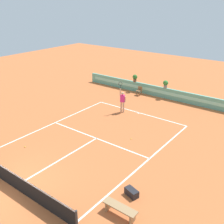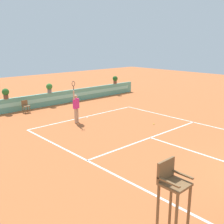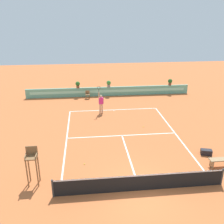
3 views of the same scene
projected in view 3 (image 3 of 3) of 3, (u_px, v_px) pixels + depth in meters
ground_plane at (123, 138)px, 18.78m from camera, size 60.00×60.00×0.00m
court_lines at (121, 134)px, 19.45m from camera, size 8.32×11.94×0.01m
net at (140, 182)px, 13.04m from camera, size 8.92×0.10×1.00m
back_wall_barrier at (109, 91)px, 28.23m from camera, size 18.00×0.21×1.00m
umpire_chair at (32, 161)px, 13.35m from camera, size 0.60×0.60×2.14m
ball_kid_chair at (88, 94)px, 27.32m from camera, size 0.44×0.44×0.85m
bench_courtside at (222, 161)px, 15.19m from camera, size 1.60×0.44×0.51m
gear_bag at (206, 152)px, 16.51m from camera, size 0.77×0.54×0.36m
tennis_player at (101, 102)px, 23.07m from camera, size 0.59×0.33×2.58m
tennis_ball_near_baseline at (84, 164)px, 15.47m from camera, size 0.07×0.07×0.07m
tennis_ball_mid_court at (143, 127)px, 20.56m from camera, size 0.07×0.07×0.07m
potted_plant_left at (78, 84)px, 27.55m from camera, size 0.48×0.48×0.72m
potted_plant_far_right at (170, 82)px, 28.60m from camera, size 0.48×0.48×0.72m
potted_plant_centre at (109, 83)px, 27.89m from camera, size 0.48×0.48×0.72m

